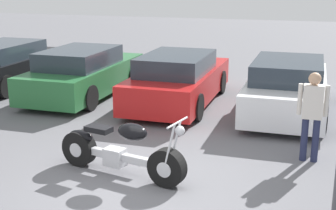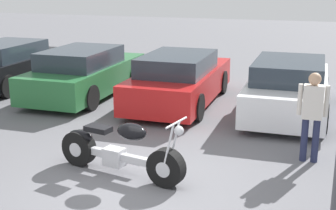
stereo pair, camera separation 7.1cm
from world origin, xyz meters
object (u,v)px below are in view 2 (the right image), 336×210
Objects in this scene: parked_car_red at (180,80)px; person_standing at (312,110)px; parked_car_black at (10,65)px; parked_car_green at (85,73)px; parked_car_white at (289,87)px; motorcycle at (119,151)px.

person_standing is (3.29, -3.04, 0.31)m from parked_car_red.
parked_car_black is 9.37m from person_standing.
parked_car_black is 2.76× the size of person_standing.
parked_car_white is at bearing -0.67° from parked_car_green.
parked_car_black is 2.73m from parked_car_green.
person_standing reaches higher than parked_car_red.
parked_car_black and parked_car_green have the same top height.
person_standing is at bearing -78.95° from parked_car_white.
parked_car_red reaches higher than motorcycle.
parked_car_white is at bearing -0.57° from parked_car_red.
parked_car_green is 5.40m from parked_car_white.
parked_car_red is at bearing 137.25° from person_standing.
parked_car_white is 2.76× the size of person_standing.
parked_car_black is 1.00× the size of parked_car_green.
person_standing is (0.59, -3.01, 0.31)m from parked_car_white.
parked_car_red is at bearing -4.68° from parked_car_black.
parked_car_red is at bearing 179.43° from parked_car_white.
person_standing is at bearing -42.75° from parked_car_red.
motorcycle is 5.16m from parked_car_white.
parked_car_green is 6.74m from person_standing.
parked_car_black is at bearing 171.47° from parked_car_green.
parked_car_black is at bearing 176.69° from parked_car_white.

